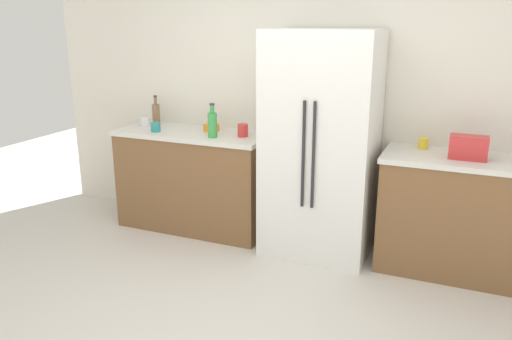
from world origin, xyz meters
TOP-DOWN VIEW (x-y plane):
  - kitchen_back_panel at (0.00, 1.99)m, footprint 5.36×0.10m
  - counter_left at (-1.05, 1.65)m, footprint 1.42×0.59m
  - counter_right at (1.48, 1.65)m, footprint 1.60×0.59m
  - refrigerator at (0.17, 1.60)m, footprint 0.87×0.66m
  - toaster at (1.28, 1.61)m, footprint 0.27×0.15m
  - bottle_a at (-0.77, 1.51)m, footprint 0.08×0.08m
  - bottle_b at (-1.53, 1.80)m, footprint 0.07×0.07m
  - cup_a at (-1.58, 1.68)m, footprint 0.09×0.09m
  - cup_b at (0.95, 1.80)m, footprint 0.08×0.08m
  - cup_c at (-1.36, 1.52)m, footprint 0.09×0.09m
  - cup_d at (-0.54, 1.64)m, footprint 0.09×0.09m
  - bowl_a at (-0.90, 1.74)m, footprint 0.15×0.15m

SIDE VIEW (x-z plane):
  - counter_right at x=1.48m, z-range 0.00..0.93m
  - counter_left at x=-1.05m, z-range 0.00..0.93m
  - refrigerator at x=0.17m, z-range 0.00..1.84m
  - bowl_a at x=-0.90m, z-range 0.93..0.99m
  - cup_a at x=-1.58m, z-range 0.93..1.01m
  - cup_c at x=-1.36m, z-range 0.93..1.01m
  - cup_b at x=0.95m, z-range 0.93..1.01m
  - cup_d at x=-0.54m, z-range 0.93..1.04m
  - toaster at x=1.28m, z-range 0.93..1.10m
  - bottle_b at x=-1.53m, z-range 0.89..1.18m
  - bottle_a at x=-0.77m, z-range 0.90..1.19m
  - kitchen_back_panel at x=0.00m, z-range 0.00..2.78m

